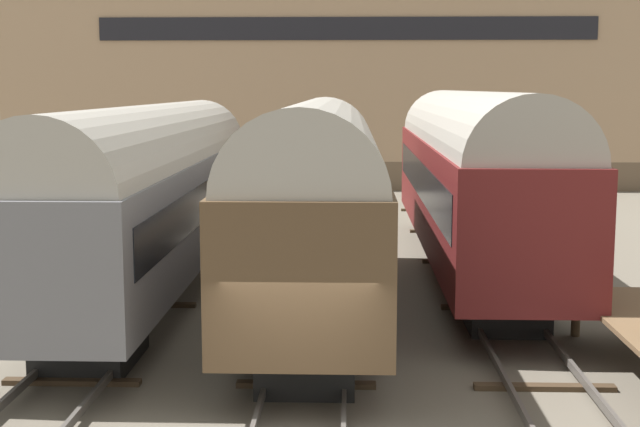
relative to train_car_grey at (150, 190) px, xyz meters
name	(u,v)px	position (x,y,z in m)	size (l,w,h in m)	color
train_car_grey	(150,190)	(0.00, 0.00, 0.00)	(3.02, 17.17, 5.10)	black
train_car_brown	(317,196)	(4.41, -1.59, 0.06)	(3.14, 15.11, 5.24)	black
train_car_maroon	(472,171)	(8.82, 3.66, 0.19)	(3.10, 18.62, 5.43)	black
warehouse_building	(347,49)	(4.97, 31.47, 4.94)	(37.59, 12.84, 15.66)	brown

